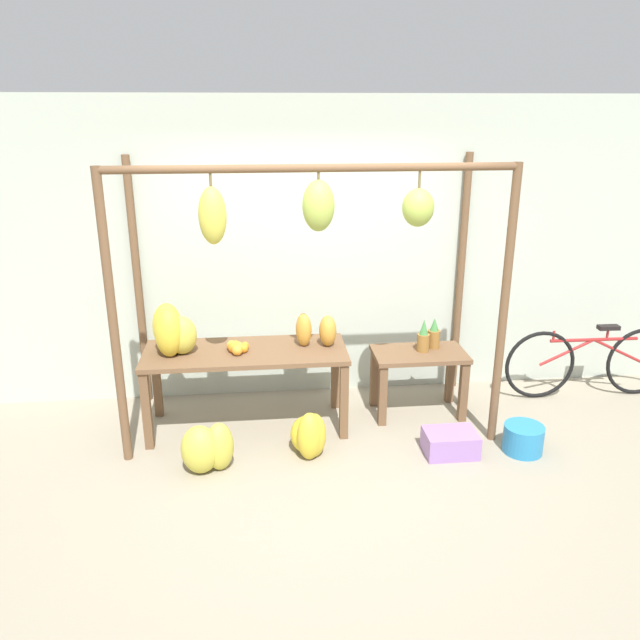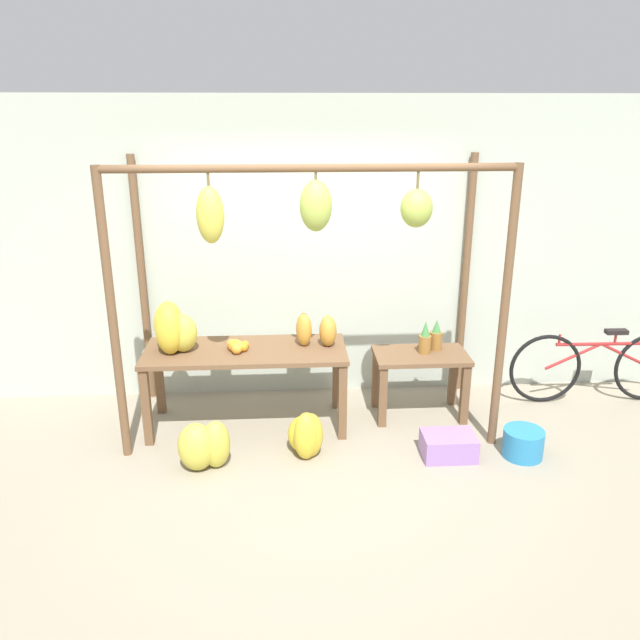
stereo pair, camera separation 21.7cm
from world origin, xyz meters
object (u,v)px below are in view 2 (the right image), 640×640
Objects in this scene: banana_pile_on_table at (172,330)px; pineapple_cluster at (431,338)px; banana_pile_ground_right at (306,435)px; orange_pile at (237,346)px; banana_pile_ground_left at (204,446)px; fruit_crate_white at (448,446)px; blue_bucket at (523,443)px; parked_bicycle at (598,366)px; papaya_pile at (317,330)px.

banana_pile_on_table is 2.26m from pineapple_cluster.
pineapple_cluster is (2.25, 0.16, -0.19)m from banana_pile_on_table.
pineapple_cluster is 0.69× the size of banana_pile_ground_right.
pineapple_cluster is (1.71, 0.19, -0.04)m from orange_pile.
pineapple_cluster is at bearing 23.45° from banana_pile_ground_left.
banana_pile_ground_right is 1.02× the size of fruit_crate_white.
banana_pile_ground_right is at bearing 174.83° from fruit_crate_white.
fruit_crate_white is at bearing 177.28° from blue_bucket.
orange_pile is (0.54, -0.04, -0.15)m from banana_pile_on_table.
orange_pile is 0.14× the size of parked_bicycle.
papaya_pile reaches higher than fruit_crate_white.
fruit_crate_white is 0.25× the size of parked_bicycle.
orange_pile is 0.71× the size of blue_bucket.
orange_pile is 0.90m from banana_pile_ground_left.
blue_bucket is (2.31, -0.63, -0.65)m from orange_pile.
fruit_crate_white is at bearing -15.85° from banana_pile_on_table.
orange_pile is 0.61× the size of papaya_pile.
banana_pile_ground_left is at bearing -165.04° from parked_bicycle.
orange_pile is 3.40m from parked_bicycle.
parked_bicycle is (3.36, 0.31, -0.41)m from orange_pile.
banana_pile_ground_left is 1.24× the size of papaya_pile.
pineapple_cluster is at bearing 3.99° from banana_pile_on_table.
banana_pile_ground_right is (1.10, -0.53, -0.73)m from banana_pile_on_table.
papaya_pile is (0.12, 0.58, 0.69)m from banana_pile_ground_right.
pineapple_cluster is at bearing -175.93° from parked_bicycle.
banana_pile_on_table is 1.23× the size of papaya_pile.
orange_pile reaches higher than banana_pile_ground_right.
banana_pile_on_table reaches higher than parked_bicycle.
orange_pile is 0.49× the size of banana_pile_ground_left.
banana_pile_ground_right is 1.75m from blue_bucket.
banana_pile_on_table is at bearing 176.21° from orange_pile.
orange_pile is at bearing 164.72° from blue_bucket.
parked_bicycle reaches higher than banana_pile_ground_right.
orange_pile is 0.77× the size of pineapple_cluster.
banana_pile_on_table reaches higher than banana_pile_ground_left.
banana_pile_ground_right is 0.91m from papaya_pile.
papaya_pile is (-1.02, -0.11, 0.14)m from pineapple_cluster.
pineapple_cluster reaches higher than blue_bucket.
banana_pile_ground_left reaches higher than fruit_crate_white.
banana_pile_ground_right is 1.34× the size of blue_bucket.
parked_bicycle is (1.66, 0.12, -0.37)m from pineapple_cluster.
pineapple_cluster is at bearing 6.43° from orange_pile.
papaya_pile is (0.68, 0.08, 0.10)m from orange_pile.
banana_pile_on_table is 1.04m from banana_pile_ground_left.
blue_bucket is (1.75, -0.13, -0.06)m from banana_pile_ground_right.
banana_pile_on_table is 2.02× the size of orange_pile.
banana_pile_on_table reaches higher than pineapple_cluster.
banana_pile_ground_right is at bearing 10.83° from banana_pile_ground_left.
orange_pile reaches higher than blue_bucket.
papaya_pile is (-2.68, -0.23, 0.51)m from parked_bicycle.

